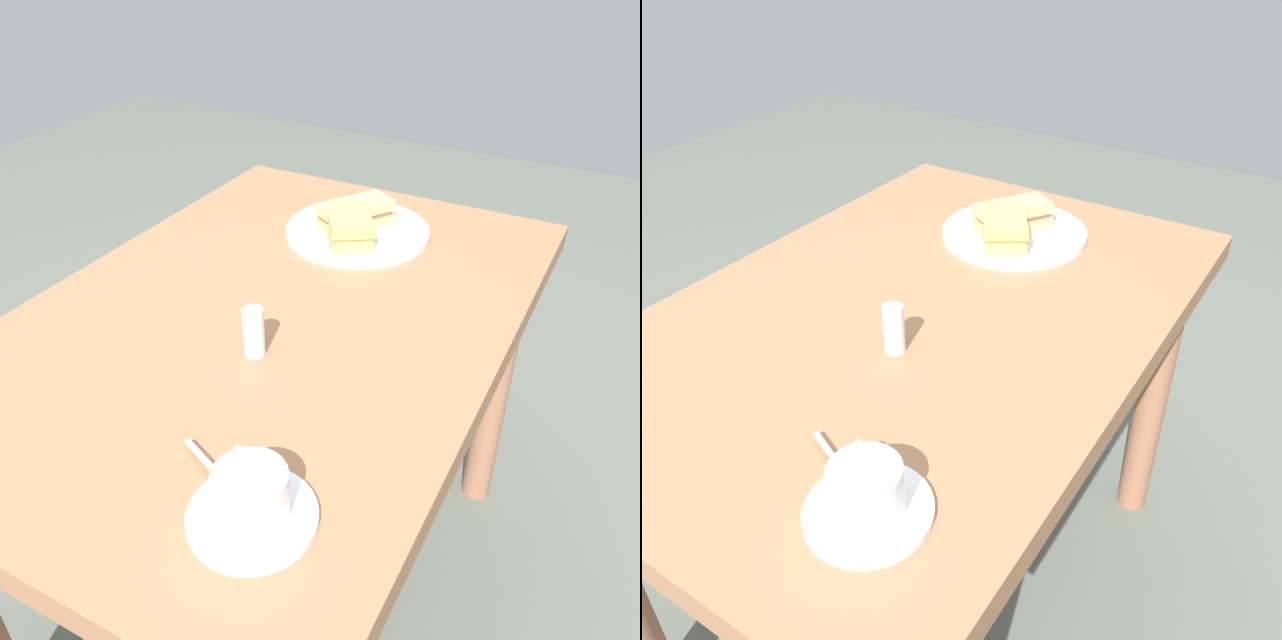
% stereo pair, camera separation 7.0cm
% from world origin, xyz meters
% --- Properties ---
extents(ground_plane, '(6.00, 6.00, 0.00)m').
position_xyz_m(ground_plane, '(0.00, 0.00, 0.00)').
color(ground_plane, '#5C6157').
extents(dining_table, '(1.10, 0.75, 0.74)m').
position_xyz_m(dining_table, '(0.00, 0.00, 0.62)').
color(dining_table, '#9A6847').
rests_on(dining_table, ground_plane).
extents(sandwich_plate, '(0.29, 0.29, 0.01)m').
position_xyz_m(sandwich_plate, '(-0.32, 0.01, 0.75)').
color(sandwich_plate, white).
rests_on(sandwich_plate, dining_table).
extents(sandwich_front, '(0.16, 0.13, 0.05)m').
position_xyz_m(sandwich_front, '(-0.32, 0.00, 0.78)').
color(sandwich_front, tan).
rests_on(sandwich_front, sandwich_plate).
extents(sandwich_back, '(0.15, 0.14, 0.05)m').
position_xyz_m(sandwich_back, '(-0.26, 0.02, 0.78)').
color(sandwich_back, tan).
rests_on(sandwich_back, sandwich_plate).
extents(coffee_saucer, '(0.15, 0.15, 0.01)m').
position_xyz_m(coffee_saucer, '(0.38, 0.21, 0.75)').
color(coffee_saucer, white).
rests_on(coffee_saucer, dining_table).
extents(coffee_cup, '(0.09, 0.10, 0.06)m').
position_xyz_m(coffee_cup, '(0.38, 0.21, 0.78)').
color(coffee_cup, white).
rests_on(coffee_cup, coffee_saucer).
extents(spoon, '(0.05, 0.09, 0.01)m').
position_xyz_m(spoon, '(0.35, 0.14, 0.76)').
color(spoon, silver).
rests_on(spoon, coffee_saucer).
extents(salt_shaker, '(0.03, 0.03, 0.08)m').
position_xyz_m(salt_shaker, '(0.12, 0.04, 0.78)').
color(salt_shaker, silver).
rests_on(salt_shaker, dining_table).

